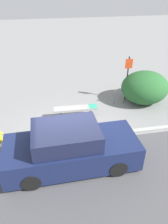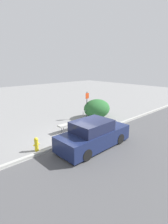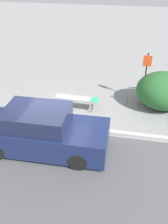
{
  "view_description": "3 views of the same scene",
  "coord_description": "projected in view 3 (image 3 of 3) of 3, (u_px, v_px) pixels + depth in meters",
  "views": [
    {
      "loc": [
        -0.64,
        -6.72,
        5.49
      ],
      "look_at": [
        0.75,
        0.82,
        0.73
      ],
      "focal_mm": 35.0,
      "sensor_mm": 36.0,
      "label": 1
    },
    {
      "loc": [
        -6.57,
        -7.51,
        4.46
      ],
      "look_at": [
        1.76,
        1.49,
        1.13
      ],
      "focal_mm": 28.0,
      "sensor_mm": 36.0,
      "label": 2
    },
    {
      "loc": [
        2.64,
        -7.66,
        5.69
      ],
      "look_at": [
        1.08,
        0.17,
        0.74
      ],
      "focal_mm": 40.0,
      "sensor_mm": 36.0,
      "label": 3
    }
  ],
  "objects": [
    {
      "name": "bike_rack",
      "position": [
        133.0,
        94.0,
        11.17
      ],
      "size": [
        0.55,
        0.06,
        0.83
      ],
      "rotation": [
        0.0,
        0.0,
        -0.02
      ],
      "color": "gray",
      "rests_on": "ground_plane"
    },
    {
      "name": "shrub_hedge",
      "position": [
        164.0,
        91.0,
        10.73
      ],
      "size": [
        2.36,
        2.1,
        1.61
      ],
      "color": "#28602D",
      "rests_on": "ground_plane"
    },
    {
      "name": "parked_car_near",
      "position": [
        42.0,
        132.0,
        8.41
      ],
      "size": [
        4.41,
        1.84,
        1.55
      ],
      "rotation": [
        0.0,
        0.0,
        0.02
      ],
      "color": "black",
      "rests_on": "ground_plane"
    },
    {
      "name": "bench",
      "position": [
        77.0,
        99.0,
        10.72
      ],
      "size": [
        1.93,
        0.48,
        0.58
      ],
      "rotation": [
        0.0,
        0.0,
        -0.03
      ],
      "color": "#515156",
      "rests_on": "ground_plane"
    },
    {
      "name": "sign_post",
      "position": [
        146.0,
        74.0,
        10.87
      ],
      "size": [
        0.36,
        0.08,
        2.3
      ],
      "color": "black",
      "rests_on": "ground_plane"
    },
    {
      "name": "ground_plane",
      "position": [
        56.0,
        127.0,
        9.82
      ],
      "size": [
        60.0,
        60.0,
        0.0
      ],
      "primitive_type": "plane",
      "color": "gray"
    },
    {
      "name": "curb",
      "position": [
        56.0,
        126.0,
        9.78
      ],
      "size": [
        60.0,
        0.2,
        0.13
      ],
      "color": "#A8A8A3",
      "rests_on": "ground_plane"
    }
  ]
}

